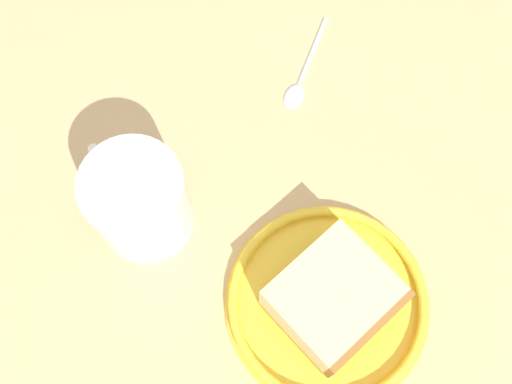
% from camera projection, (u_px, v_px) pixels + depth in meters
% --- Properties ---
extents(ground_plane, '(1.46, 1.46, 0.02)m').
position_uv_depth(ground_plane, '(292.00, 251.00, 0.61)').
color(ground_plane, tan).
extents(small_plate, '(0.18, 0.18, 0.02)m').
position_uv_depth(small_plate, '(328.00, 302.00, 0.57)').
color(small_plate, yellow).
rests_on(small_plate, ground_plane).
extents(cake_slice, '(0.12, 0.12, 0.06)m').
position_uv_depth(cake_slice, '(333.00, 299.00, 0.55)').
color(cake_slice, '#9E662D').
rests_on(cake_slice, small_plate).
extents(tea_mug, '(0.11, 0.09, 0.10)m').
position_uv_depth(tea_mug, '(138.00, 201.00, 0.56)').
color(tea_mug, white).
rests_on(tea_mug, ground_plane).
extents(teaspoon, '(0.10, 0.08, 0.01)m').
position_uv_depth(teaspoon, '(300.00, 81.00, 0.65)').
color(teaspoon, silver).
rests_on(teaspoon, ground_plane).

